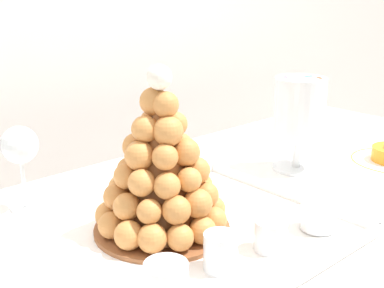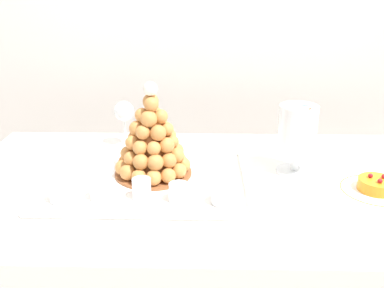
% 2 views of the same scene
% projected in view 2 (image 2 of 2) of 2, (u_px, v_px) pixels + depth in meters
% --- Properties ---
extents(buffet_table, '(1.71, 0.87, 0.75)m').
position_uv_depth(buffet_table, '(223.00, 203.00, 1.38)').
color(buffet_table, brown).
rests_on(buffet_table, ground_plane).
extents(serving_tray, '(0.62, 0.44, 0.02)m').
position_uv_depth(serving_tray, '(146.00, 182.00, 1.33)').
color(serving_tray, white).
rests_on(serving_tray, buffet_table).
extents(croquembouche, '(0.25, 0.25, 0.30)m').
position_uv_depth(croquembouche, '(152.00, 141.00, 1.34)').
color(croquembouche, brown).
rests_on(croquembouche, serving_tray).
extents(dessert_cup_left, '(0.06, 0.06, 0.06)m').
position_uv_depth(dessert_cup_left, '(61.00, 192.00, 1.21)').
color(dessert_cup_left, silver).
rests_on(dessert_cup_left, serving_tray).
extents(dessert_cup_mid_left, '(0.06, 0.06, 0.06)m').
position_uv_depth(dessert_cup_mid_left, '(102.00, 190.00, 1.22)').
color(dessert_cup_mid_left, silver).
rests_on(dessert_cup_mid_left, serving_tray).
extents(dessert_cup_centre, '(0.05, 0.05, 0.06)m').
position_uv_depth(dessert_cup_centre, '(142.00, 189.00, 1.22)').
color(dessert_cup_centre, silver).
rests_on(dessert_cup_centre, serving_tray).
extents(dessert_cup_mid_right, '(0.06, 0.06, 0.05)m').
position_uv_depth(dessert_cup_mid_right, '(179.00, 193.00, 1.21)').
color(dessert_cup_mid_right, silver).
rests_on(dessert_cup_mid_right, serving_tray).
extents(dessert_cup_right, '(0.06, 0.06, 0.05)m').
position_uv_depth(dessert_cup_right, '(223.00, 196.00, 1.19)').
color(dessert_cup_right, silver).
rests_on(dessert_cup_right, serving_tray).
extents(macaron_goblet, '(0.12, 0.12, 0.24)m').
position_uv_depth(macaron_goblet, '(297.00, 129.00, 1.36)').
color(macaron_goblet, white).
rests_on(macaron_goblet, buffet_table).
extents(fruit_tart_plate, '(0.21, 0.21, 0.05)m').
position_uv_depth(fruit_tart_plate, '(376.00, 188.00, 1.28)').
color(fruit_tart_plate, white).
rests_on(fruit_tart_plate, buffet_table).
extents(wine_glass, '(0.07, 0.07, 0.17)m').
position_uv_depth(wine_glass, '(124.00, 112.00, 1.59)').
color(wine_glass, silver).
rests_on(wine_glass, buffet_table).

